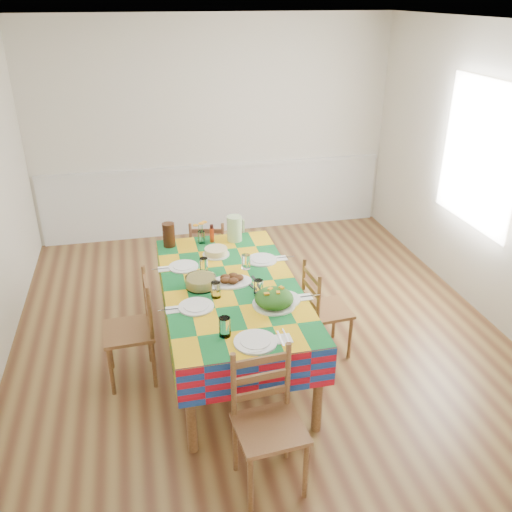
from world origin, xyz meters
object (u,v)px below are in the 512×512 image
Objects in this scene: green_pitcher at (234,228)px; chair_near at (268,424)px; chair_right at (323,310)px; tea_pitcher at (169,235)px; chair_left at (134,330)px; dining_table at (231,294)px; meat_platter at (231,280)px; chair_far at (209,257)px.

chair_near is (-0.20, -2.11, -0.43)m from green_pitcher.
tea_pitcher is at bearing 50.66° from chair_right.
chair_right is (1.23, -0.85, -0.47)m from tea_pitcher.
tea_pitcher is at bearing 96.44° from chair_near.
chair_left is (-0.99, -0.84, -0.44)m from green_pitcher.
dining_table is at bearing 87.01° from chair_left.
chair_right reaches higher than meat_platter.
dining_table is 0.12m from meat_platter.
chair_right reaches higher than dining_table.
chair_far is 1.49m from chair_left.
chair_near reaches higher than chair_left.
dining_table is 8.85× the size of tea_pitcher.
meat_platter is 1.30m from chair_far.
dining_table is 2.37× the size of chair_far.
dining_table is 8.29× the size of green_pitcher.
chair_right is (1.60, -0.01, -0.03)m from chair_left.
chair_left is at bearing -178.31° from meat_platter.
dining_table is at bearing -102.85° from green_pitcher.
chair_left is at bearing -114.11° from tea_pitcher.
chair_left is at bearing 117.47° from chair_near.
green_pitcher is at bearing 77.32° from meat_platter.
green_pitcher is at bearing 77.15° from dining_table.
chair_right is at bearing 86.97° from chair_left.
green_pitcher reaches higher than tea_pitcher.
dining_table is 1.28m from chair_near.
chair_near reaches higher than chair_right.
green_pitcher is 0.26× the size of chair_left.
chair_right reaches higher than chair_far.
meat_platter is 1.47× the size of tea_pitcher.
chair_left is (-0.80, 0.00, -0.23)m from dining_table.
dining_table is 0.83m from chair_left.
chair_left is 1.08× the size of chair_right.
green_pitcher is 0.61m from tea_pitcher.
chair_far is (-0.20, 0.43, -0.48)m from green_pitcher.
chair_far is at bearing 85.36° from chair_near.
chair_left reaches higher than chair_right.
chair_left reaches higher than meat_platter.
chair_far is 0.98× the size of chair_right.
chair_left is 1.61m from chair_right.
tea_pitcher reaches higher than meat_platter.
chair_far is at bearing 90.38° from dining_table.
tea_pitcher is 0.76m from chair_far.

